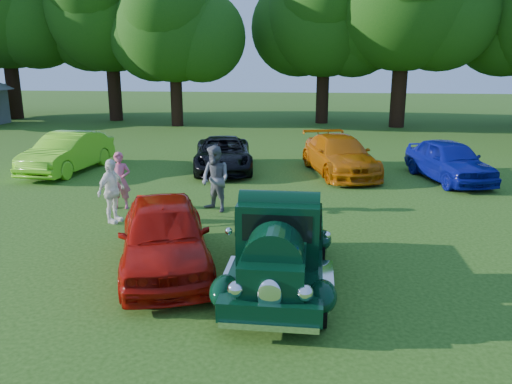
# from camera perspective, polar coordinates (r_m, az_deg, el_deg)

# --- Properties ---
(ground) EXTENTS (120.00, 120.00, 0.00)m
(ground) POSITION_cam_1_polar(r_m,az_deg,el_deg) (9.86, 1.83, -9.46)
(ground) COLOR #254810
(ground) RESTS_ON ground
(hero_pickup) EXTENTS (2.01, 4.32, 1.69)m
(hero_pickup) POSITION_cam_1_polar(r_m,az_deg,el_deg) (9.22, 2.73, -6.31)
(hero_pickup) COLOR black
(hero_pickup) RESTS_ON ground
(red_convertible) EXTENTS (2.95, 4.53, 1.43)m
(red_convertible) POSITION_cam_1_polar(r_m,az_deg,el_deg) (10.07, -10.44, -4.79)
(red_convertible) COLOR #A60E07
(red_convertible) RESTS_ON ground
(back_car_lime) EXTENTS (1.93, 4.57, 1.47)m
(back_car_lime) POSITION_cam_1_polar(r_m,az_deg,el_deg) (20.04, -20.73, 4.25)
(back_car_lime) COLOR #70DB1D
(back_car_lime) RESTS_ON ground
(back_car_black) EXTENTS (2.89, 4.85, 1.26)m
(back_car_black) POSITION_cam_1_polar(r_m,az_deg,el_deg) (19.02, -3.79, 4.34)
(back_car_black) COLOR black
(back_car_black) RESTS_ON ground
(back_car_orange) EXTENTS (3.17, 5.14, 1.39)m
(back_car_orange) POSITION_cam_1_polar(r_m,az_deg,el_deg) (18.64, 9.52, 4.16)
(back_car_orange) COLOR #BE5C06
(back_car_orange) RESTS_ON ground
(back_car_blue) EXTENTS (2.71, 4.48, 1.43)m
(back_car_blue) POSITION_cam_1_polar(r_m,az_deg,el_deg) (18.59, 21.19, 3.39)
(back_car_blue) COLOR #0C148B
(back_car_blue) RESTS_ON ground
(spectator_pink) EXTENTS (0.64, 0.47, 1.61)m
(spectator_pink) POSITION_cam_1_polar(r_m,az_deg,el_deg) (14.47, -15.26, 1.27)
(spectator_pink) COLOR #E05C7D
(spectator_pink) RESTS_ON ground
(spectator_grey) EXTENTS (1.12, 1.08, 1.82)m
(spectator_grey) POSITION_cam_1_polar(r_m,az_deg,el_deg) (13.73, -4.66, 1.49)
(spectator_grey) COLOR slate
(spectator_grey) RESTS_ON ground
(spectator_white) EXTENTS (0.67, 1.04, 1.65)m
(spectator_white) POSITION_cam_1_polar(r_m,az_deg,el_deg) (13.25, -16.18, 0.08)
(spectator_white) COLOR white
(spectator_white) RESTS_ON ground
(tree_line) EXTENTS (64.10, 10.66, 12.38)m
(tree_line) POSITION_cam_1_polar(r_m,az_deg,el_deg) (33.76, -0.69, 20.10)
(tree_line) COLOR black
(tree_line) RESTS_ON ground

